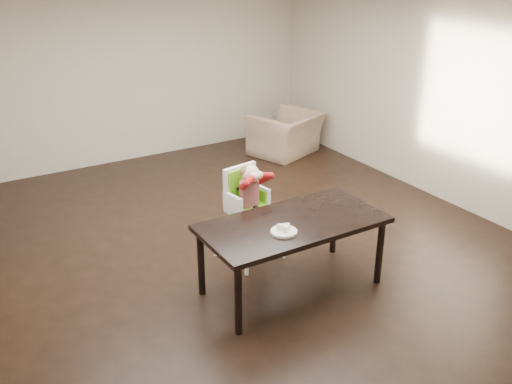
% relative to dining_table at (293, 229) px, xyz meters
% --- Properties ---
extents(ground, '(7.00, 7.00, 0.00)m').
position_rel_dining_table_xyz_m(ground, '(0.01, 0.99, -0.67)').
color(ground, black).
rests_on(ground, ground).
extents(room_walls, '(6.02, 7.02, 2.71)m').
position_rel_dining_table_xyz_m(room_walls, '(0.01, 0.99, 1.18)').
color(room_walls, beige).
rests_on(room_walls, ground).
extents(dining_table, '(1.80, 0.90, 0.75)m').
position_rel_dining_table_xyz_m(dining_table, '(0.00, 0.00, 0.00)').
color(dining_table, black).
rests_on(dining_table, ground).
extents(high_chair, '(0.53, 0.53, 1.10)m').
position_rel_dining_table_xyz_m(high_chair, '(-0.05, 0.78, 0.10)').
color(high_chair, white).
rests_on(high_chair, ground).
extents(plate, '(0.32, 0.32, 0.07)m').
position_rel_dining_table_xyz_m(plate, '(-0.20, -0.15, 0.10)').
color(plate, white).
rests_on(plate, dining_table).
extents(armchair, '(1.23, 1.01, 0.92)m').
position_rel_dining_table_xyz_m(armchair, '(2.21, 3.41, -0.21)').
color(armchair, tan).
rests_on(armchair, ground).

